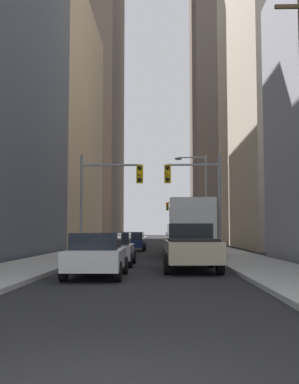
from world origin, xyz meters
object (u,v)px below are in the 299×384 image
(traffic_signal_near_right, at_px, (196,189))
(traffic_signal_near_left, at_px, (108,189))
(sedan_navy, at_px, (134,241))
(sedan_red, at_px, (175,241))
(pickup_truck_beige, at_px, (190,247))
(city_bus, at_px, (190,226))
(sedan_white, at_px, (97,255))
(traffic_signal_far_right, at_px, (178,213))
(sedan_silver, at_px, (113,249))

(traffic_signal_near_right, bearing_deg, traffic_signal_near_left, 180.00)
(sedan_navy, bearing_deg, sedan_red, 39.31)
(pickup_truck_beige, bearing_deg, traffic_signal_near_right, 84.27)
(city_bus, height_order, traffic_signal_near_right, traffic_signal_near_right)
(sedan_red, distance_m, traffic_signal_near_right, 14.42)
(city_bus, distance_m, sedan_white, 15.33)
(sedan_red, bearing_deg, sedan_navy, -140.69)
(sedan_red, relative_size, traffic_signal_near_left, 0.71)
(city_bus, xyz_separation_m, sedan_white, (-4.04, -14.74, -1.16))
(city_bus, relative_size, traffic_signal_near_right, 1.93)
(sedan_red, bearing_deg, traffic_signal_far_right, 87.51)
(city_bus, height_order, traffic_signal_far_right, traffic_signal_far_right)
(city_bus, height_order, sedan_white, city_bus)
(traffic_signal_near_right, bearing_deg, sedan_white, -110.95)
(city_bus, height_order, pickup_truck_beige, city_bus)
(sedan_navy, height_order, sedan_red, same)
(sedan_white, height_order, sedan_silver, same)
(pickup_truck_beige, xyz_separation_m, sedan_red, (0.00, 21.85, -0.16))
(pickup_truck_beige, xyz_separation_m, traffic_signal_near_right, (0.78, 7.82, 3.08))
(pickup_truck_beige, xyz_separation_m, traffic_signal_far_right, (0.98, 44.37, 3.06))
(sedan_red, bearing_deg, traffic_signal_near_left, -106.83)
(city_bus, height_order, sedan_red, city_bus)
(traffic_signal_near_right, bearing_deg, pickup_truck_beige, -95.73)
(sedan_navy, distance_m, traffic_signal_near_right, 12.42)
(sedan_white, relative_size, sedan_red, 0.99)
(pickup_truck_beige, xyz_separation_m, sedan_navy, (-3.43, 19.04, -0.16))
(sedan_navy, bearing_deg, sedan_white, -89.92)
(pickup_truck_beige, relative_size, traffic_signal_near_left, 0.91)
(city_bus, height_order, sedan_navy, city_bus)
(traffic_signal_near_left, bearing_deg, sedan_silver, -80.94)
(sedan_red, bearing_deg, pickup_truck_beige, -90.01)
(pickup_truck_beige, bearing_deg, sedan_red, 89.99)
(pickup_truck_beige, height_order, sedan_red, pickup_truck_beige)
(sedan_white, relative_size, traffic_signal_far_right, 0.71)
(city_bus, relative_size, sedan_red, 2.72)
(pickup_truck_beige, xyz_separation_m, traffic_signal_near_left, (-4.24, 7.82, 3.10))
(city_bus, bearing_deg, sedan_red, 93.55)
(city_bus, distance_m, sedan_navy, 8.54)
(pickup_truck_beige, distance_m, traffic_signal_far_right, 44.48)
(traffic_signal_near_right, bearing_deg, sedan_red, 93.19)
(pickup_truck_beige, xyz_separation_m, sedan_silver, (-3.42, 2.70, -0.16))
(sedan_white, bearing_deg, traffic_signal_near_right, 69.05)
(pickup_truck_beige, bearing_deg, traffic_signal_far_right, 88.73)
(sedan_silver, xyz_separation_m, traffic_signal_near_right, (4.21, 5.12, 3.24))
(sedan_white, relative_size, traffic_signal_near_right, 0.71)
(city_bus, xyz_separation_m, sedan_red, (-0.64, 10.23, -1.16))
(pickup_truck_beige, distance_m, sedan_silver, 4.36)
(sedan_white, xyz_separation_m, sedan_silver, (-0.02, 5.82, 0.00))
(traffic_signal_near_left, bearing_deg, traffic_signal_far_right, 81.87)
(sedan_navy, relative_size, traffic_signal_near_right, 0.71)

